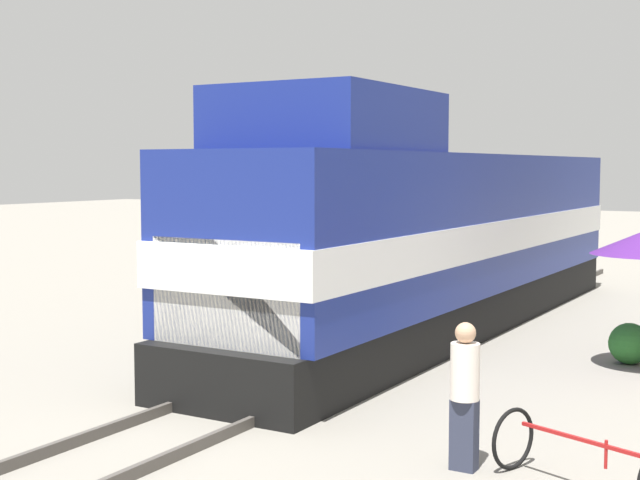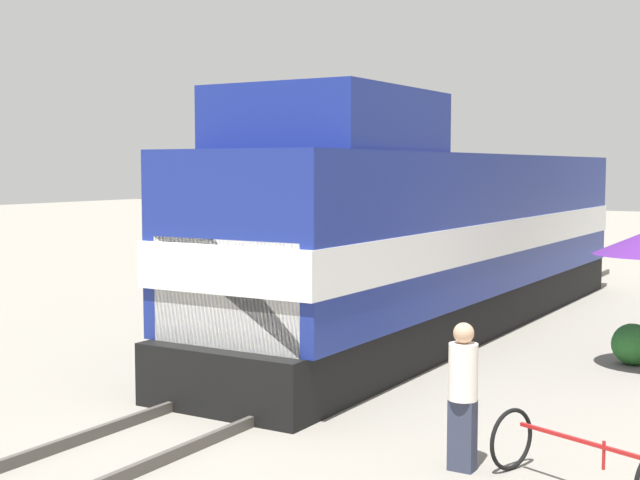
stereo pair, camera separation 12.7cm
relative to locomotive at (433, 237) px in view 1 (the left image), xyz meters
name	(u,v)px [view 1 (the left image)]	position (x,y,z in m)	size (l,w,h in m)	color
ground_plane	(328,372)	(0.00, -4.48, -2.03)	(120.00, 120.00, 0.00)	gray
rail_near	(293,363)	(-0.72, -4.48, -1.96)	(0.08, 33.95, 0.15)	#4C4742
rail_far	(365,373)	(0.72, -4.48, -1.96)	(0.08, 33.95, 0.15)	#4C4742
locomotive	(433,237)	(0.00, 0.00, 0.00)	(3.06, 16.58, 4.81)	black
shrub_cluster	(630,344)	(4.33, -1.17, -1.66)	(0.74, 0.74, 0.74)	#2D722D
person_bystander	(465,390)	(3.83, -7.95, -1.09)	(0.34, 0.34, 1.74)	#2D3347
bicycle	(580,458)	(5.17, -7.97, -1.66)	(2.01, 1.34, 0.73)	black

